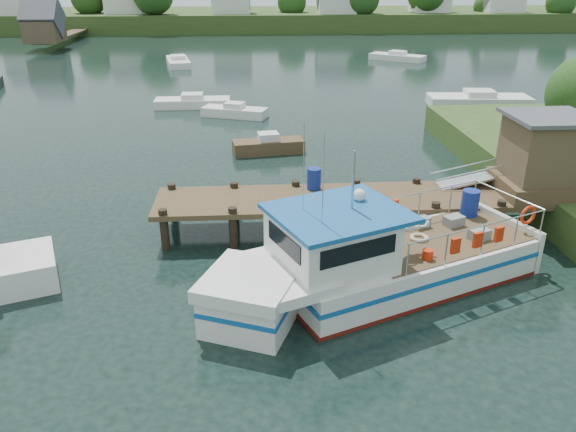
{
  "coord_description": "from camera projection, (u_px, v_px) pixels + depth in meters",
  "views": [
    {
      "loc": [
        -2.23,
        -20.03,
        9.49
      ],
      "look_at": [
        -1.0,
        -1.5,
        1.3
      ],
      "focal_mm": 35.0,
      "sensor_mm": 36.0,
      "label": 1
    }
  ],
  "objects": [
    {
      "name": "dock",
      "position": [
        478.0,
        173.0,
        21.75
      ],
      "size": [
        16.6,
        3.0,
        4.78
      ],
      "color": "#4C3924",
      "rests_on": "ground"
    },
    {
      "name": "moored_a",
      "position": [
        193.0,
        102.0,
        41.9
      ],
      "size": [
        5.57,
        1.97,
        1.02
      ],
      "rotation": [
        0.0,
        0.0,
        -0.33
      ],
      "color": "silver",
      "rests_on": "ground"
    },
    {
      "name": "far_shore",
      "position": [
        262.0,
        16.0,
        96.6
      ],
      "size": [
        140.0,
        42.55,
        9.22
      ],
      "color": "#334A1E",
      "rests_on": "ground"
    },
    {
      "name": "moored_b",
      "position": [
        235.0,
        111.0,
        39.2
      ],
      "size": [
        4.77,
        3.0,
        1.0
      ],
      "rotation": [
        0.0,
        0.0,
        0.26
      ],
      "color": "silver",
      "rests_on": "ground"
    },
    {
      "name": "moored_rowboat",
      "position": [
        268.0,
        145.0,
        31.45
      ],
      "size": [
        4.1,
        1.92,
        1.15
      ],
      "rotation": [
        0.0,
        0.0,
        -0.37
      ],
      "color": "#4C3924",
      "rests_on": "ground"
    },
    {
      "name": "moored_c",
      "position": [
        479.0,
        100.0,
        42.3
      ],
      "size": [
        7.7,
        3.25,
        1.18
      ],
      "rotation": [
        0.0,
        0.0,
        -0.27
      ],
      "color": "silver",
      "rests_on": "ground"
    },
    {
      "name": "moored_d",
      "position": [
        178.0,
        62.0,
        60.1
      ],
      "size": [
        3.31,
        6.64,
        1.08
      ],
      "rotation": [
        0.0,
        0.0,
        -0.33
      ],
      "color": "silver",
      "rests_on": "ground"
    },
    {
      "name": "ground_plane",
      "position": [
        311.0,
        230.0,
        22.25
      ],
      "size": [
        160.0,
        160.0,
        0.0
      ],
      "primitive_type": "plane",
      "color": "black"
    },
    {
      "name": "lobster_boat",
      "position": [
        370.0,
        262.0,
        17.63
      ],
      "size": [
        11.45,
        7.09,
        5.71
      ],
      "rotation": [
        0.0,
        0.0,
        0.4
      ],
      "color": "silver",
      "rests_on": "ground"
    },
    {
      "name": "moored_far",
      "position": [
        397.0,
        57.0,
        63.43
      ],
      "size": [
        6.24,
        5.3,
        1.05
      ],
      "rotation": [
        0.0,
        0.0,
        -0.36
      ],
      "color": "silver",
      "rests_on": "ground"
    }
  ]
}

